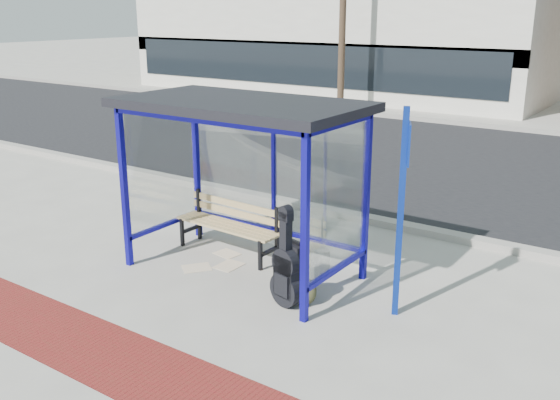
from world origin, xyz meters
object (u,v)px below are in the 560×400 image
Objects in this scene: guitar_bag at (286,272)px; bench at (230,223)px; backpack at (306,293)px; suitcase at (295,262)px.

bench is at bearing 161.74° from guitar_bag.
bench is at bearing 152.58° from backpack.
suitcase reaches higher than backpack.
suitcase is (-0.32, 0.69, -0.18)m from guitar_bag.
suitcase is (1.38, -0.32, -0.20)m from bench.
guitar_bag is 2.11× the size of suitcase.
guitar_bag reaches higher than suitcase.
guitar_bag is at bearing -139.00° from backpack.
backpack is at bearing -30.34° from suitcase.
guitar_bag reaches higher than bench.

